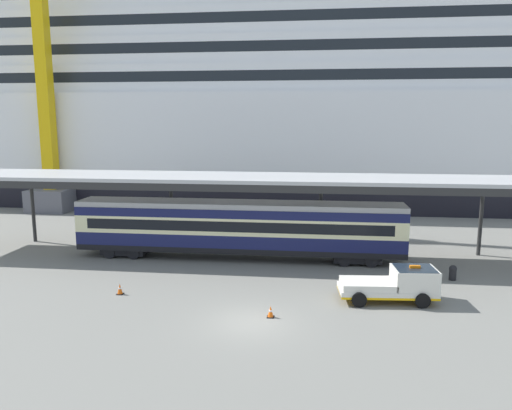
% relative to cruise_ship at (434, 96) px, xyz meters
% --- Properties ---
extents(ground_plane, '(400.00, 400.00, 0.00)m').
position_rel_cruise_ship_xyz_m(ground_plane, '(-17.34, -41.70, -12.76)').
color(ground_plane, slate).
extents(cruise_ship, '(156.00, 25.87, 37.77)m').
position_rel_cruise_ship_xyz_m(cruise_ship, '(0.00, 0.00, 0.00)').
color(cruise_ship, black).
rests_on(cruise_ship, ground).
extents(platform_canopy, '(46.31, 5.84, 5.90)m').
position_rel_cruise_ship_xyz_m(platform_canopy, '(-19.70, -30.11, -7.07)').
color(platform_canopy, '#B3B3B3').
rests_on(platform_canopy, ground).
extents(train_carriage, '(23.08, 2.81, 4.11)m').
position_rel_cruise_ship_xyz_m(train_carriage, '(-19.70, -30.50, -10.45)').
color(train_carriage, black).
rests_on(train_carriage, ground).
extents(service_truck, '(5.34, 2.57, 2.02)m').
position_rel_cruise_ship_xyz_m(service_truck, '(-9.82, -37.79, -11.77)').
color(service_truck, silver).
rests_on(service_truck, ground).
extents(traffic_cone_near, '(0.36, 0.36, 0.59)m').
position_rel_cruise_ship_xyz_m(traffic_cone_near, '(-16.45, -40.92, -12.47)').
color(traffic_cone_near, black).
rests_on(traffic_cone_near, ground).
extents(traffic_cone_mid, '(0.36, 0.36, 0.63)m').
position_rel_cruise_ship_xyz_m(traffic_cone_mid, '(-25.27, -38.63, -12.45)').
color(traffic_cone_mid, black).
rests_on(traffic_cone_mid, ground).
extents(dockside_crane, '(17.85, 4.40, 59.92)m').
position_rel_cruise_ship_xyz_m(dockside_crane, '(-41.97, -13.99, 6.08)').
color(dockside_crane, '#595960').
rests_on(dockside_crane, ground).
extents(quay_bollard, '(0.48, 0.48, 0.96)m').
position_rel_cruise_ship_xyz_m(quay_bollard, '(-5.78, -33.71, -12.24)').
color(quay_bollard, black).
rests_on(quay_bollard, ground).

